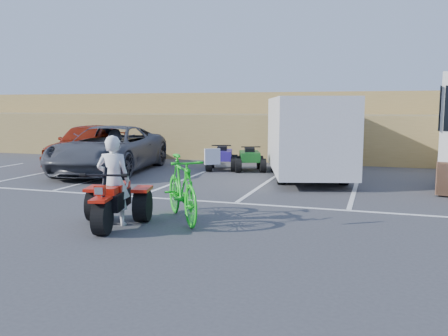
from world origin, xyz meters
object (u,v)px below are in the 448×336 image
(green_dirt_bike, at_px, (182,188))
(grey_pickup, at_px, (109,149))
(red_trike_atv, at_px, (113,227))
(rider, at_px, (113,181))
(quad_atv_green, at_px, (249,171))
(cargo_trailer, at_px, (307,135))
(quad_atv_blue, at_px, (222,170))
(red_car, at_px, (89,144))

(green_dirt_bike, height_order, grey_pickup, grey_pickup)
(red_trike_atv, xyz_separation_m, rider, (-0.04, 0.15, 0.90))
(red_trike_atv, distance_m, quad_atv_green, 8.84)
(cargo_trailer, height_order, quad_atv_blue, cargo_trailer)
(quad_atv_blue, bearing_deg, rider, -101.60)
(red_car, relative_size, cargo_trailer, 0.83)
(green_dirt_bike, relative_size, quad_atv_green, 1.55)
(rider, height_order, green_dirt_bike, rider)
(red_trike_atv, bearing_deg, red_car, 111.93)
(red_car, bearing_deg, quad_atv_green, -7.52)
(red_trike_atv, bearing_deg, quad_atv_green, 72.98)
(grey_pickup, height_order, quad_atv_blue, grey_pickup)
(quad_atv_blue, bearing_deg, cargo_trailer, -32.47)
(green_dirt_bike, distance_m, grey_pickup, 8.09)
(rider, xyz_separation_m, green_dirt_bike, (1.15, 0.75, -0.22))
(red_trike_atv, relative_size, grey_pickup, 0.29)
(rider, distance_m, red_car, 10.33)
(quad_atv_blue, bearing_deg, red_car, 167.84)
(red_trike_atv, xyz_separation_m, quad_atv_blue, (-0.60, 8.77, 0.00))
(quad_atv_green, bearing_deg, cargo_trailer, -45.20)
(grey_pickup, height_order, cargo_trailer, cargo_trailer)
(quad_atv_green, bearing_deg, red_car, 163.57)
(red_car, relative_size, quad_atv_blue, 3.33)
(red_trike_atv, relative_size, rider, 0.97)
(red_trike_atv, height_order, grey_pickup, grey_pickup)
(rider, height_order, quad_atv_blue, rider)
(quad_atv_blue, height_order, quad_atv_green, quad_atv_blue)
(quad_atv_blue, bearing_deg, green_dirt_bike, -93.05)
(quad_atv_blue, bearing_deg, red_trike_atv, -101.42)
(green_dirt_bike, bearing_deg, quad_atv_blue, 65.40)
(red_trike_atv, xyz_separation_m, red_car, (-6.15, 8.47, 0.86))
(green_dirt_bike, bearing_deg, quad_atv_green, 57.92)
(rider, height_order, red_car, rider)
(red_car, distance_m, cargo_trailer, 8.90)
(grey_pickup, height_order, quad_atv_green, grey_pickup)
(red_trike_atv, xyz_separation_m, grey_pickup, (-4.28, 6.92, 0.84))
(red_trike_atv, bearing_deg, quad_atv_blue, 79.80)
(quad_atv_blue, relative_size, quad_atv_green, 1.03)
(red_car, height_order, quad_atv_green, red_car)
(red_trike_atv, distance_m, cargo_trailer, 8.34)
(red_trike_atv, distance_m, red_car, 10.50)
(green_dirt_bike, bearing_deg, grey_pickup, 95.00)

